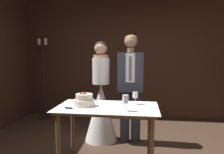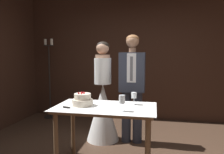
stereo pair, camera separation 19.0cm
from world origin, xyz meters
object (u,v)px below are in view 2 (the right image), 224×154
at_px(tiered_cake, 83,100).
at_px(bride, 103,104).
at_px(cake_knife, 72,108).
at_px(cake_table, 105,115).
at_px(groom, 132,83).
at_px(candle_stand, 50,81).
at_px(wine_glass_middle, 122,100).
at_px(wine_glass_near, 134,96).

xyz_separation_m(tiered_cake, bride, (0.05, 0.88, -0.25)).
relative_size(cake_knife, bride, 0.27).
xyz_separation_m(cake_table, groom, (0.24, 0.88, 0.29)).
bearing_deg(candle_stand, tiered_cake, -53.24).
bearing_deg(tiered_cake, candle_stand, 126.76).
distance_m(cake_table, wine_glass_middle, 0.38).
distance_m(wine_glass_middle, candle_stand, 2.90).
distance_m(cake_knife, candle_stand, 2.54).
height_order(cake_table, candle_stand, candle_stand).
bearing_deg(cake_table, cake_knife, -151.12).
bearing_deg(bride, groom, -0.06).
bearing_deg(cake_table, tiered_cake, 179.91).
height_order(wine_glass_near, candle_stand, candle_stand).
relative_size(tiered_cake, cake_knife, 0.60).
bearing_deg(cake_knife, candle_stand, 139.57).
bearing_deg(wine_glass_near, cake_knife, -151.77).
distance_m(tiered_cake, wine_glass_middle, 0.56).
xyz_separation_m(tiered_cake, candle_stand, (-1.45, 1.93, -0.02)).
relative_size(tiered_cake, bride, 0.16).
bearing_deg(candle_stand, cake_table, -48.08).
bearing_deg(wine_glass_near, candle_stand, 139.77).
bearing_deg(groom, bride, 179.94).
xyz_separation_m(wine_glass_middle, groom, (0.00, 1.06, 0.05)).
height_order(cake_knife, wine_glass_near, wine_glass_near).
xyz_separation_m(wine_glass_near, bride, (-0.58, 0.70, -0.30)).
distance_m(tiered_cake, bride, 0.92).
bearing_deg(wine_glass_middle, bride, 114.44).
xyz_separation_m(wine_glass_near, candle_stand, (-2.08, 1.76, -0.06)).
distance_m(wine_glass_near, wine_glass_middle, 0.37).
distance_m(wine_glass_near, candle_stand, 2.72).
xyz_separation_m(groom, candle_stand, (-1.98, 1.06, -0.13)).
height_order(cake_table, bride, bride).
bearing_deg(wine_glass_middle, candle_stand, 133.06).
relative_size(cake_table, wine_glass_near, 7.77).
xyz_separation_m(cake_table, wine_glass_middle, (0.24, -0.18, 0.24)).
bearing_deg(groom, cake_table, -105.42).
distance_m(wine_glass_middle, bride, 1.20).
height_order(tiered_cake, groom, groom).
distance_m(wine_glass_middle, groom, 1.06).
bearing_deg(groom, wine_glass_middle, -90.20).
xyz_separation_m(cake_table, cake_knife, (-0.35, -0.20, 0.11)).
xyz_separation_m(bride, groom, (0.48, -0.00, 0.37)).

